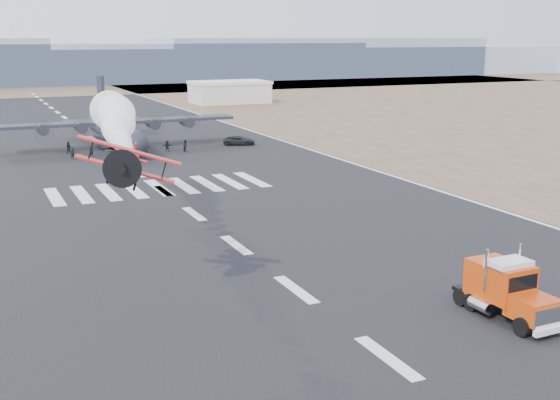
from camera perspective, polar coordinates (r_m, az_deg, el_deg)
ground at (r=40.86m, az=8.75°, el=-12.56°), size 500.00×500.00×0.00m
scrub_far at (r=262.05m, az=-19.98°, el=8.51°), size 500.00×80.00×0.00m
runway_markings at (r=94.59m, az=-11.36°, el=2.16°), size 60.00×260.00×0.01m
ridge_seg_d at (r=291.58m, az=-20.58°, el=10.14°), size 150.00×50.00×13.00m
ridge_seg_e at (r=303.13m, az=-8.05°, el=11.11°), size 150.00×50.00×15.00m
ridge_seg_f at (r=327.43m, az=3.15°, el=11.53°), size 150.00×50.00×17.00m
ridge_seg_g at (r=361.99m, az=12.50°, el=11.08°), size 150.00×50.00×13.00m
hangar_right at (r=193.05m, az=-4.12°, el=8.77°), size 20.50×12.50×5.90m
semi_truck at (r=47.38m, az=17.92°, el=-6.90°), size 3.06×8.60×3.85m
aerobatic_biplane at (r=45.10m, az=-12.26°, el=3.00°), size 6.37×5.99×3.38m
smoke_trail at (r=69.78m, az=-13.28°, el=6.63°), size 7.01×29.84×4.11m
transport_aircraft at (r=117.65m, az=-13.28°, el=5.59°), size 38.31×31.60×11.11m
support_vehicle at (r=117.33m, az=-3.35°, el=4.85°), size 5.81×4.25×1.47m
crew_a at (r=109.00m, az=-15.09°, el=3.83°), size 0.74×0.69×1.65m
crew_b at (r=112.84m, az=-16.79°, el=4.08°), size 0.99×0.73×1.84m
crew_c at (r=111.71m, az=-13.32°, el=4.20°), size 0.88×1.31×1.85m
crew_d at (r=111.95m, az=-11.28°, el=4.29°), size 1.09×0.69×1.72m
crew_e at (r=110.72m, az=-10.87°, el=4.21°), size 1.00×0.93×1.75m
crew_f at (r=111.77m, az=-9.16°, el=4.35°), size 1.62×1.25×1.71m
crew_g at (r=107.76m, az=-16.52°, el=3.67°), size 0.79×0.72×1.77m
crew_h at (r=111.01m, az=-7.68°, el=4.39°), size 1.04×1.05×1.89m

